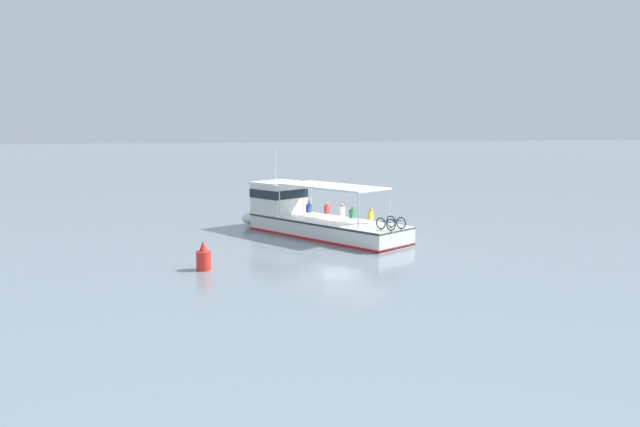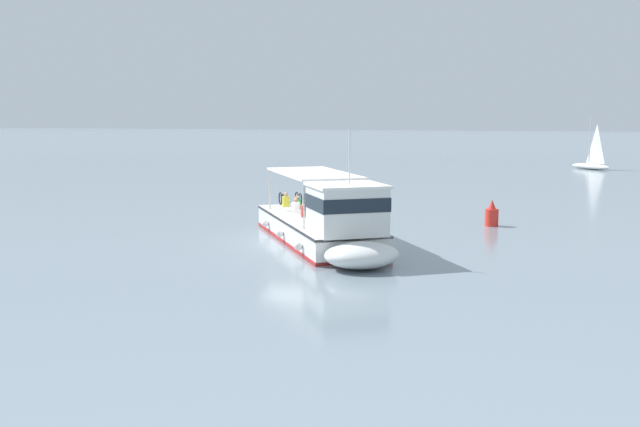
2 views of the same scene
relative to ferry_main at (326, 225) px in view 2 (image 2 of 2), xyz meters
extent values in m
plane|color=gray|center=(-0.78, -1.93, -1.02)|extent=(400.00, 400.00, 0.00)
cube|color=white|center=(-1.40, -0.80, -0.47)|extent=(10.95, 8.18, 1.10)
ellipsoid|color=white|center=(3.97, 2.30, -0.47)|extent=(3.38, 3.65, 1.01)
cube|color=red|center=(-1.40, -0.80, -0.92)|extent=(10.97, 8.22, 0.16)
cube|color=#2D2D33|center=(-1.40, -0.80, 0.00)|extent=(10.98, 8.24, 0.10)
cube|color=white|center=(2.41, 1.40, 1.03)|extent=(3.61, 3.66, 1.90)
cube|color=#19232D|center=(2.41, 1.40, 1.37)|extent=(3.68, 3.73, 0.56)
cube|color=white|center=(2.41, 1.40, 2.04)|extent=(3.83, 3.88, 0.12)
cube|color=white|center=(-1.79, -1.03, 2.13)|extent=(7.27, 5.91, 0.10)
cylinder|color=silver|center=(0.34, 1.78, 1.08)|extent=(0.08, 0.08, 2.00)
cylinder|color=silver|center=(1.71, -0.58, 1.08)|extent=(0.08, 0.08, 2.00)
cylinder|color=silver|center=(-5.28, -1.48, 1.08)|extent=(0.08, 0.08, 2.00)
cylinder|color=silver|center=(-3.92, -3.84, 1.08)|extent=(0.08, 0.08, 2.00)
cylinder|color=silver|center=(2.67, 1.55, 3.20)|extent=(0.06, 0.06, 2.20)
sphere|color=white|center=(2.44, -0.64, -0.52)|extent=(0.36, 0.36, 0.36)
sphere|color=white|center=(-0.42, -2.29, -0.52)|extent=(0.36, 0.36, 0.36)
sphere|color=white|center=(-3.10, -3.85, -0.52)|extent=(0.36, 0.36, 0.36)
torus|color=black|center=(-5.56, -2.70, 0.41)|extent=(0.60, 0.38, 0.66)
torus|color=black|center=(-6.17, -3.05, 0.41)|extent=(0.60, 0.38, 0.66)
cylinder|color=#1E478C|center=(-5.86, -2.87, 0.53)|extent=(0.64, 0.40, 0.06)
torus|color=black|center=(-5.11, -3.48, 0.41)|extent=(0.60, 0.38, 0.66)
torus|color=black|center=(-5.72, -3.83, 0.41)|extent=(0.60, 0.38, 0.66)
cylinder|color=#1E478C|center=(-5.41, -3.65, 0.53)|extent=(0.64, 0.40, 0.06)
cube|color=yellow|center=(-3.45, -2.87, 0.54)|extent=(0.35, 0.39, 0.52)
sphere|color=tan|center=(-3.45, -2.87, 0.91)|extent=(0.20, 0.20, 0.20)
cube|color=#338C4C|center=(-2.57, -2.04, 0.54)|extent=(0.35, 0.39, 0.52)
sphere|color=tan|center=(-2.57, -2.04, 0.91)|extent=(0.20, 0.20, 0.20)
cube|color=white|center=(-1.36, -1.78, 0.54)|extent=(0.35, 0.39, 0.52)
sphere|color=#9E7051|center=(-1.36, -1.78, 0.91)|extent=(0.20, 0.20, 0.20)
cube|color=red|center=(-0.39, -1.10, 0.54)|extent=(0.35, 0.39, 0.52)
sphere|color=#9E7051|center=(-0.39, -1.10, 0.91)|extent=(0.20, 0.20, 0.20)
cube|color=#2D4CA5|center=(0.41, -0.13, 0.54)|extent=(0.35, 0.39, 0.52)
sphere|color=#9E7051|center=(0.41, -0.13, 0.91)|extent=(0.20, 0.20, 0.20)
ellipsoid|color=white|center=(-49.33, 17.11, -0.72)|extent=(4.51, 4.25, 0.60)
cylinder|color=silver|center=(-49.56, 16.91, 1.98)|extent=(0.08, 0.08, 4.80)
pyramid|color=white|center=(-48.94, 17.50, 1.67)|extent=(1.31, 1.18, 4.08)
cylinder|color=red|center=(-8.02, 7.11, -0.57)|extent=(0.70, 0.70, 0.90)
cone|color=red|center=(-8.02, 7.11, 0.13)|extent=(0.42, 0.42, 0.50)
camera|label=1|loc=(-36.39, 9.13, 5.77)|focal=34.05mm
camera|label=2|loc=(30.61, 7.06, 4.98)|focal=40.39mm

